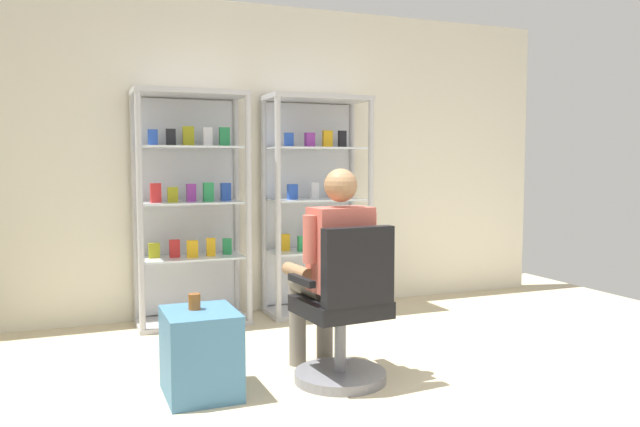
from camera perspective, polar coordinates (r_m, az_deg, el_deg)
The scene contains 7 objects.
back_wall at distance 5.65m, azimuth -6.60°, elevation 4.83°, with size 6.00×0.10×2.70m, color silver.
display_cabinet_left at distance 5.31m, azimuth -11.62°, elevation 0.66°, with size 0.90×0.45×1.90m.
display_cabinet_right at distance 5.61m, azimuth -0.50°, elevation 0.90°, with size 0.90×0.45×1.90m.
office_chair at distance 3.83m, azimuth 2.24°, elevation -9.48°, with size 0.58×0.56×0.96m.
seated_shopkeeper at distance 3.90m, azimuth 1.09°, elevation -4.42°, with size 0.51×0.59×1.29m.
storage_crate at distance 3.75m, azimuth -10.69°, elevation -12.21°, with size 0.40×0.47×0.49m, color teal.
tea_glass at distance 3.72m, azimuth -11.23°, elevation -7.78°, with size 0.07×0.07×0.09m, color brown.
Camera 1 is at (-1.49, -2.46, 1.32)m, focal length 35.58 mm.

